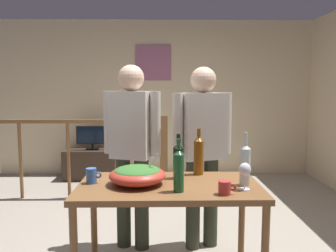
{
  "coord_description": "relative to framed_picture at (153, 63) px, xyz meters",
  "views": [
    {
      "loc": [
        0.1,
        -2.93,
        1.48
      ],
      "look_at": [
        0.15,
        -0.23,
        1.17
      ],
      "focal_mm": 36.67,
      "sensor_mm": 36.0,
      "label": 1
    }
  ],
  "objects": [
    {
      "name": "wine_bottle_dark",
      "position": [
        0.26,
        -3.26,
        -0.94
      ],
      "size": [
        0.08,
        0.08,
        0.33
      ],
      "color": "black",
      "rests_on": "serving_table"
    },
    {
      "name": "salad_bowl",
      "position": [
        -0.03,
        -3.42,
        -1.0
      ],
      "size": [
        0.4,
        0.4,
        0.22
      ],
      "color": "#CC3D2D",
      "rests_on": "serving_table"
    },
    {
      "name": "serving_table",
      "position": [
        0.19,
        -3.42,
        -1.17
      ],
      "size": [
        1.27,
        0.7,
        0.8
      ],
      "color": "brown",
      "rests_on": "ground_plane"
    },
    {
      "name": "person_standing_left",
      "position": [
        -0.13,
        -2.71,
        -0.89
      ],
      "size": [
        0.52,
        0.32,
        1.68
      ],
      "rotation": [
        0.0,
        0.0,
        2.82
      ],
      "color": "#2D3323",
      "rests_on": "ground_plane"
    },
    {
      "name": "flat_screen_tv",
      "position": [
        -0.98,
        -0.32,
        -1.17
      ],
      "size": [
        0.48,
        0.12,
        0.38
      ],
      "color": "black",
      "rests_on": "tv_console"
    },
    {
      "name": "framed_picture",
      "position": [
        0.0,
        0.0,
        0.0
      ],
      "size": [
        0.58,
        0.03,
        0.58
      ],
      "primitive_type": "cube",
      "color": "#9E5C7A"
    },
    {
      "name": "person_standing_right",
      "position": [
        0.51,
        -2.71,
        -0.9
      ],
      "size": [
        0.55,
        0.33,
        1.66
      ],
      "rotation": [
        0.0,
        0.0,
        3.46
      ],
      "color": "#2D3323",
      "rests_on": "ground_plane"
    },
    {
      "name": "tv_console",
      "position": [
        -0.98,
        -0.29,
        -1.64
      ],
      "size": [
        0.9,
        0.4,
        0.48
      ],
      "primitive_type": "cube",
      "color": "#38281E",
      "rests_on": "ground_plane"
    },
    {
      "name": "wine_bottle_green",
      "position": [
        0.25,
        -3.59,
        -0.93
      ],
      "size": [
        0.07,
        0.07,
        0.35
      ],
      "color": "#1E5628",
      "rests_on": "serving_table"
    },
    {
      "name": "back_wall",
      "position": [
        0.03,
        0.06,
        -0.59
      ],
      "size": [
        5.3,
        0.1,
        2.58
      ],
      "primitive_type": "cube",
      "color": "beige",
      "rests_on": "ground_plane"
    },
    {
      "name": "stair_railing",
      "position": [
        -0.63,
        -1.27,
        -1.19
      ],
      "size": [
        2.62,
        0.1,
        1.11
      ],
      "color": "brown",
      "rests_on": "ground_plane"
    },
    {
      "name": "mug_red",
      "position": [
        0.54,
        -3.66,
        -1.03
      ],
      "size": [
        0.12,
        0.08,
        0.09
      ],
      "color": "#B7332D",
      "rests_on": "serving_table"
    },
    {
      "name": "mug_blue",
      "position": [
        -0.36,
        -3.38,
        -1.02
      ],
      "size": [
        0.11,
        0.07,
        0.11
      ],
      "color": "#3866B2",
      "rests_on": "serving_table"
    },
    {
      "name": "wine_bottle_amber",
      "position": [
        0.42,
        -3.15,
        -0.92
      ],
      "size": [
        0.08,
        0.08,
        0.36
      ],
      "color": "brown",
      "rests_on": "serving_table"
    },
    {
      "name": "wine_bottle_clear",
      "position": [
        0.71,
        -3.45,
        -0.92
      ],
      "size": [
        0.07,
        0.07,
        0.37
      ],
      "color": "silver",
      "rests_on": "serving_table"
    },
    {
      "name": "wine_glass",
      "position": [
        0.69,
        -3.56,
        -0.95
      ],
      "size": [
        0.08,
        0.08,
        0.18
      ],
      "color": "silver",
      "rests_on": "serving_table"
    }
  ]
}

